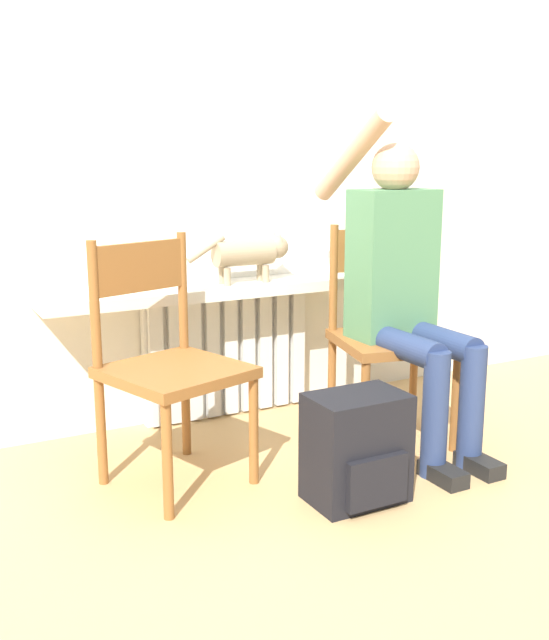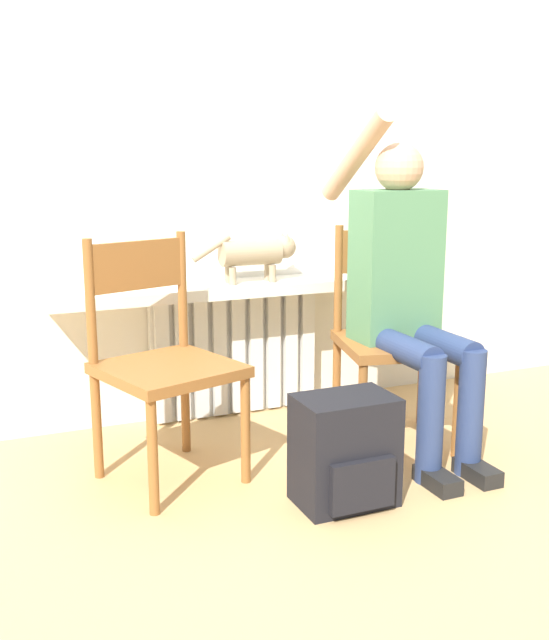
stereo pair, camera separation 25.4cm
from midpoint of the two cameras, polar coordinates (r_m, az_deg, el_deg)
name	(u,v)px [view 2 (the right image)]	position (r m, az deg, el deg)	size (l,w,h in m)	color
ground_plane	(354,517)	(2.64, 8.90, -14.66)	(12.00, 12.00, 0.00)	tan
wall_with_window	(227,120)	(3.46, -1.49, 14.98)	(7.00, 0.06, 2.70)	silver
radiator	(235,352)	(3.50, -0.92, -2.48)	(0.81, 0.08, 0.59)	silver
windowsill	(241,288)	(3.35, -0.38, 2.45)	(1.73, 0.27, 0.05)	silver
window_glass	(230,131)	(3.42, -1.27, 14.19)	(1.66, 0.01, 1.32)	white
chair_left	(162,358)	(2.77, -6.00, -2.93)	(0.56, 0.56, 0.91)	brown
chair_right	(393,333)	(3.20, 11.25, -1.03)	(0.54, 0.54, 0.91)	brown
person	(407,285)	(3.06, 12.42, 2.63)	(0.36, 0.96, 1.38)	navy
cat	(257,252)	(3.33, 0.88, 5.17)	(0.49, 0.11, 0.22)	#9E896B
backpack	(345,451)	(2.66, 8.19, -9.92)	(0.34, 0.26, 0.39)	black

